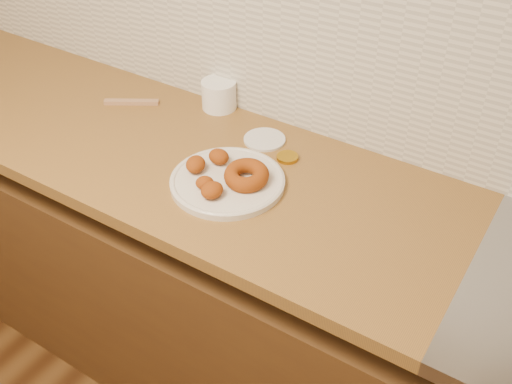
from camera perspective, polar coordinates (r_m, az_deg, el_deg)
base_cabinet at (r=1.89m, az=1.64°, el=-12.06°), size 3.60×0.60×0.77m
butcher_block at (r=1.90m, az=-15.21°, el=6.32°), size 2.30×0.62×0.04m
backsplash at (r=1.61m, az=7.86°, el=14.39°), size 3.60×0.02×0.60m
donut_plate at (r=1.54m, az=-2.73°, el=0.99°), size 0.30×0.30×0.02m
ring_donut at (r=1.52m, az=-0.94°, el=1.63°), size 0.15×0.15×0.05m
fried_dough_chunks at (r=1.53m, az=-4.61°, el=1.92°), size 0.16×0.19×0.04m
plastic_tub at (r=1.86m, az=-3.54°, el=9.23°), size 0.11×0.11×0.09m
tub_lid at (r=1.71m, az=0.82°, el=5.02°), size 0.15×0.15×0.01m
brass_jar_lid at (r=1.64m, az=3.00°, el=3.32°), size 0.07×0.07×0.01m
wooden_utensil at (r=1.93m, az=-11.77°, el=8.38°), size 0.16×0.11×0.01m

